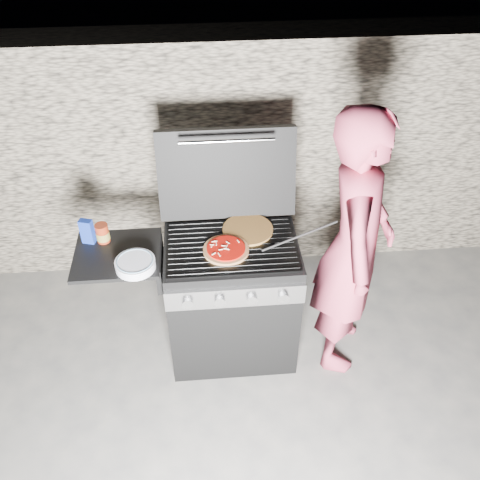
{
  "coord_description": "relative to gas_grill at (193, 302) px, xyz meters",
  "views": [
    {
      "loc": [
        -0.15,
        -2.39,
        2.95
      ],
      "look_at": [
        0.05,
        0.0,
        0.95
      ],
      "focal_mm": 40.0,
      "sensor_mm": 36.0,
      "label": 1
    }
  ],
  "objects": [
    {
      "name": "pizza_topped",
      "position": [
        0.21,
        -0.05,
        0.47
      ],
      "size": [
        0.29,
        0.29,
        0.03
      ],
      "primitive_type": null,
      "rotation": [
        0.0,
        0.0,
        0.1
      ],
      "color": "#E08F54",
      "rests_on": "gas_grill"
    },
    {
      "name": "ground",
      "position": [
        0.25,
        0.0,
        -0.46
      ],
      "size": [
        50.0,
        50.0,
        0.0
      ],
      "primitive_type": "plane",
      "color": "#4C4C4C"
    },
    {
      "name": "sauce_jar",
      "position": [
        -0.51,
        0.12,
        0.51
      ],
      "size": [
        0.09,
        0.09,
        0.12
      ],
      "primitive_type": "cylinder",
      "rotation": [
        0.0,
        0.0,
        -0.13
      ],
      "color": "maroon",
      "rests_on": "gas_grill"
    },
    {
      "name": "person",
      "position": [
        0.97,
        -0.06,
        0.45
      ],
      "size": [
        0.59,
        0.75,
        1.8
      ],
      "primitive_type": "imported",
      "rotation": [
        0.0,
        0.0,
        1.29
      ],
      "color": "#B93F58",
      "rests_on": "ground"
    },
    {
      "name": "blue_carton",
      "position": [
        -0.59,
        0.12,
        0.53
      ],
      "size": [
        0.08,
        0.06,
        0.16
      ],
      "primitive_type": "cube",
      "rotation": [
        0.0,
        0.0,
        -0.28
      ],
      "color": "navy",
      "rests_on": "gas_grill"
    },
    {
      "name": "pizza_plain",
      "position": [
        0.36,
        0.13,
        0.46
      ],
      "size": [
        0.35,
        0.35,
        0.02
      ],
      "primitive_type": "cylinder",
      "rotation": [
        0.0,
        0.0,
        -0.16
      ],
      "color": "#BA8641",
      "rests_on": "gas_grill"
    },
    {
      "name": "tongs",
      "position": [
        0.65,
        0.0,
        0.5
      ],
      "size": [
        0.47,
        0.14,
        0.1
      ],
      "primitive_type": "cylinder",
      "rotation": [
        0.0,
        1.4,
        0.27
      ],
      "color": "black",
      "rests_on": "gas_grill"
    },
    {
      "name": "plate_stack",
      "position": [
        -0.3,
        -0.14,
        0.47
      ],
      "size": [
        0.29,
        0.29,
        0.05
      ],
      "primitive_type": "cylinder",
      "rotation": [
        0.0,
        0.0,
        0.34
      ],
      "color": "white",
      "rests_on": "gas_grill"
    },
    {
      "name": "stone_wall",
      "position": [
        0.25,
        1.05,
        0.44
      ],
      "size": [
        8.0,
        0.35,
        1.8
      ],
      "primitive_type": "cube",
      "color": "tan",
      "rests_on": "ground"
    },
    {
      "name": "gas_grill",
      "position": [
        0.0,
        0.0,
        0.0
      ],
      "size": [
        1.34,
        0.79,
        0.91
      ],
      "primitive_type": null,
      "color": "black",
      "rests_on": "ground"
    }
  ]
}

